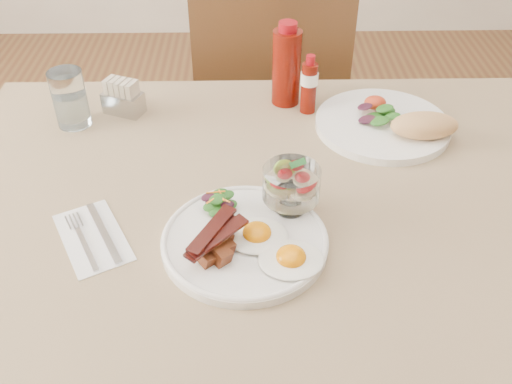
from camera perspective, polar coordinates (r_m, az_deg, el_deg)
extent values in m
cylinder|color=#56311B|center=(1.69, -18.78, -2.87)|extent=(0.06, 0.06, 0.71)
cylinder|color=#56311B|center=(1.74, 21.48, -2.34)|extent=(0.06, 0.06, 0.71)
cube|color=#56311B|center=(1.09, 2.78, -0.75)|extent=(1.30, 0.85, 0.04)
cube|color=tan|center=(1.08, 2.82, 0.11)|extent=(1.33, 0.88, 0.00)
cylinder|color=#56311B|center=(1.85, -4.27, -1.63)|extent=(0.04, 0.04, 0.45)
cylinder|color=#56311B|center=(1.87, 6.84, -1.49)|extent=(0.04, 0.04, 0.45)
cylinder|color=#56311B|center=(2.14, -3.89, 4.64)|extent=(0.04, 0.04, 0.45)
cylinder|color=#56311B|center=(2.15, 5.77, 4.73)|extent=(0.04, 0.04, 0.45)
cube|color=#56311B|center=(1.86, 1.21, 7.72)|extent=(0.42, 0.42, 0.03)
cube|color=#56311B|center=(1.57, 1.59, 11.30)|extent=(0.42, 0.03, 0.46)
cylinder|color=white|center=(0.96, -1.13, -4.97)|extent=(0.28, 0.28, 0.02)
ellipsoid|color=white|center=(0.91, 3.51, -6.75)|extent=(0.12, 0.11, 0.01)
ellipsoid|color=orange|center=(0.91, 3.53, -6.46)|extent=(0.05, 0.05, 0.03)
ellipsoid|color=white|center=(0.95, 0.09, -4.36)|extent=(0.12, 0.11, 0.01)
ellipsoid|color=orange|center=(0.95, 0.09, -4.07)|extent=(0.05, 0.05, 0.03)
cube|color=brown|center=(0.92, -4.73, -5.47)|extent=(0.03, 0.03, 0.02)
cube|color=brown|center=(0.92, -3.18, -5.57)|extent=(0.03, 0.03, 0.03)
cube|color=brown|center=(0.91, -4.86, -6.67)|extent=(0.03, 0.03, 0.02)
cube|color=brown|center=(0.94, -3.26, -4.64)|extent=(0.03, 0.03, 0.02)
cube|color=brown|center=(0.91, -3.47, -6.41)|extent=(0.03, 0.03, 0.03)
cube|color=brown|center=(0.92, -5.72, -5.65)|extent=(0.03, 0.03, 0.02)
cube|color=brown|center=(0.91, -3.79, -4.55)|extent=(0.03, 0.03, 0.02)
cube|color=brown|center=(0.91, -4.40, -5.15)|extent=(0.03, 0.03, 0.02)
cube|color=brown|center=(0.92, -3.53, -4.10)|extent=(0.03, 0.03, 0.02)
cube|color=#46130B|center=(0.91, -4.37, -4.55)|extent=(0.09, 0.10, 0.01)
cube|color=#46130B|center=(0.90, -3.80, -4.46)|extent=(0.10, 0.09, 0.01)
cube|color=#46130B|center=(0.91, -4.43, -3.74)|extent=(0.08, 0.11, 0.01)
ellipsoid|color=#1B4D14|center=(1.01, -3.78, -1.60)|extent=(0.04, 0.03, 0.01)
ellipsoid|color=#1B4D14|center=(1.01, -2.76, -1.34)|extent=(0.04, 0.03, 0.01)
ellipsoid|color=#310F1E|center=(1.01, -4.33, -0.88)|extent=(0.03, 0.03, 0.01)
ellipsoid|color=#1B4D14|center=(0.99, -3.84, -1.93)|extent=(0.04, 0.03, 0.01)
ellipsoid|color=#1B4D14|center=(0.99, -4.50, -1.44)|extent=(0.04, 0.03, 0.01)
ellipsoid|color=#310F1E|center=(0.99, -2.93, -1.36)|extent=(0.03, 0.03, 0.01)
ellipsoid|color=#1B4D14|center=(1.01, -3.66, -0.19)|extent=(0.04, 0.03, 0.01)
ellipsoid|color=#1B4D14|center=(1.00, -2.98, -0.33)|extent=(0.03, 0.03, 0.01)
ellipsoid|color=#310F1E|center=(1.00, -4.83, -0.51)|extent=(0.03, 0.02, 0.01)
ellipsoid|color=#1B4D14|center=(0.98, -3.90, -0.73)|extent=(0.04, 0.03, 0.01)
cylinder|color=orange|center=(0.99, -3.49, -0.32)|extent=(0.01, 0.03, 0.01)
cylinder|color=orange|center=(1.00, -4.05, 0.00)|extent=(0.03, 0.00, 0.01)
cylinder|color=orange|center=(0.98, -3.38, -0.69)|extent=(0.03, 0.02, 0.01)
cylinder|color=orange|center=(0.98, -4.23, -0.66)|extent=(0.03, 0.02, 0.01)
cylinder|color=white|center=(1.01, 3.45, -1.39)|extent=(0.05, 0.05, 0.01)
cylinder|color=white|center=(1.00, 3.48, -0.80)|extent=(0.02, 0.02, 0.02)
cylinder|color=white|center=(0.97, 3.56, 0.85)|extent=(0.10, 0.10, 0.06)
cylinder|color=beige|center=(0.99, 2.71, 0.65)|extent=(0.03, 0.03, 0.01)
cylinder|color=beige|center=(0.97, 4.50, 0.29)|extent=(0.03, 0.03, 0.01)
cylinder|color=beige|center=(0.99, 3.62, 1.39)|extent=(0.03, 0.03, 0.01)
cylinder|color=#A2CB3E|center=(0.98, 2.88, 2.07)|extent=(0.04, 0.04, 0.01)
cone|color=red|center=(0.95, 4.47, 1.40)|extent=(0.03, 0.03, 0.03)
cone|color=red|center=(0.95, 2.68, 1.85)|extent=(0.03, 0.03, 0.03)
cone|color=red|center=(0.97, 3.84, 2.80)|extent=(0.03, 0.03, 0.03)
ellipsoid|color=#2F8338|center=(0.95, 3.93, 2.79)|extent=(0.02, 0.01, 0.00)
ellipsoid|color=#2F8338|center=(0.95, 4.47, 2.98)|extent=(0.02, 0.01, 0.00)
cylinder|color=white|center=(1.28, 12.51, 6.61)|extent=(0.29, 0.29, 0.02)
ellipsoid|color=#1B4D14|center=(1.27, 11.60, 7.31)|extent=(0.05, 0.04, 0.01)
ellipsoid|color=#1B4D14|center=(1.29, 12.89, 7.83)|extent=(0.05, 0.04, 0.01)
ellipsoid|color=#310F1E|center=(1.25, 11.05, 7.15)|extent=(0.04, 0.04, 0.01)
ellipsoid|color=#1B4D14|center=(1.24, 12.28, 6.95)|extent=(0.05, 0.04, 0.01)
ellipsoid|color=#1B4D14|center=(1.26, 13.47, 7.36)|extent=(0.04, 0.03, 0.01)
ellipsoid|color=#310F1E|center=(1.28, 10.84, 8.39)|extent=(0.04, 0.03, 0.01)
ellipsoid|color=#1B4D14|center=(1.27, 12.75, 8.15)|extent=(0.04, 0.04, 0.01)
ellipsoid|color=#B63116|center=(1.30, 11.80, 8.55)|extent=(0.05, 0.04, 0.03)
ellipsoid|color=tan|center=(1.23, 16.51, 6.51)|extent=(0.15, 0.10, 0.06)
cylinder|color=#5D0D05|center=(1.31, 3.06, 12.30)|extent=(0.08, 0.08, 0.17)
cylinder|color=maroon|center=(1.27, 3.21, 16.17)|extent=(0.05, 0.05, 0.02)
cylinder|color=#5D0D05|center=(1.29, 5.30, 10.30)|extent=(0.04, 0.04, 0.12)
cylinder|color=white|center=(1.28, 5.36, 11.25)|extent=(0.05, 0.05, 0.03)
cylinder|color=maroon|center=(1.26, 5.48, 13.00)|extent=(0.02, 0.02, 0.02)
cube|color=#B8B9BD|center=(1.33, -13.10, 8.68)|extent=(0.10, 0.08, 0.05)
cube|color=beige|center=(1.33, -14.34, 9.96)|extent=(0.03, 0.04, 0.05)
cube|color=beige|center=(1.33, -13.81, 9.86)|extent=(0.03, 0.04, 0.05)
cube|color=beige|center=(1.32, -13.28, 9.77)|extent=(0.03, 0.04, 0.05)
cube|color=beige|center=(1.31, -12.74, 9.68)|extent=(0.03, 0.04, 0.05)
cube|color=beige|center=(1.30, -12.20, 9.58)|extent=(0.03, 0.04, 0.05)
cylinder|color=white|center=(1.30, -18.12, 8.87)|extent=(0.07, 0.07, 0.13)
cylinder|color=silver|center=(1.31, -17.90, 7.89)|extent=(0.06, 0.06, 0.07)
cube|color=white|center=(1.02, -16.01, -4.36)|extent=(0.17, 0.20, 0.00)
cube|color=#B8B9BD|center=(1.02, -15.01, -3.88)|extent=(0.09, 0.15, 0.00)
cube|color=#B8B9BD|center=(0.99, -16.59, -5.45)|extent=(0.06, 0.11, 0.00)
cube|color=#B8B9BD|center=(1.05, -18.29, -2.95)|extent=(0.02, 0.04, 0.00)
cube|color=#B8B9BD|center=(1.05, -17.92, -2.83)|extent=(0.02, 0.04, 0.00)
cube|color=#B8B9BD|center=(1.05, -17.56, -2.71)|extent=(0.02, 0.04, 0.00)
cube|color=#B8B9BD|center=(1.05, -17.20, -2.60)|extent=(0.02, 0.04, 0.00)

